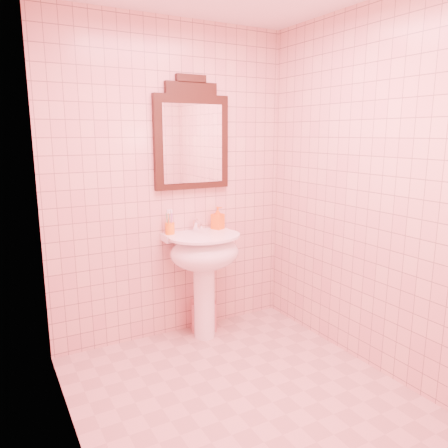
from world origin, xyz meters
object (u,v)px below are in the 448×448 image
pedestal_sink (204,260)px  toothbrush_cup (170,228)px  mirror (192,137)px  soap_dispenser (218,218)px  towel (204,316)px

pedestal_sink → toothbrush_cup: (-0.22, 0.15, 0.25)m
pedestal_sink → mirror: size_ratio=0.98×
soap_dispenser → towel: 0.84m
mirror → soap_dispenser: size_ratio=4.65×
mirror → towel: mirror is taller
pedestal_sink → mirror: 0.97m
mirror → toothbrush_cup: mirror is taller
mirror → toothbrush_cup: size_ratio=5.13×
toothbrush_cup → towel: 0.84m
pedestal_sink → towel: (0.05, 0.13, -0.54)m
towel → pedestal_sink: bearing=-112.6°
mirror → pedestal_sink: bearing=-90.0°
pedestal_sink → soap_dispenser: (0.20, 0.14, 0.30)m
soap_dispenser → towel: soap_dispenser is taller
pedestal_sink → towel: pedestal_sink is taller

